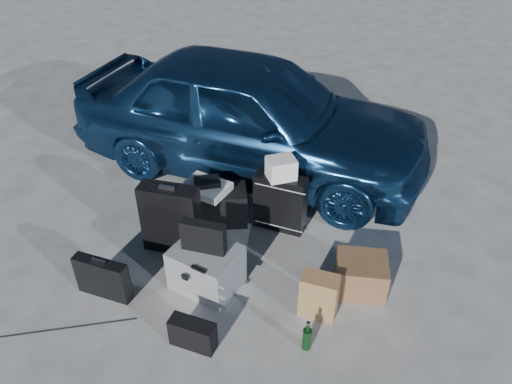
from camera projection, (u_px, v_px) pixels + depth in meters
ground at (220, 306)px, 4.25m from camera, size 60.00×60.00×0.00m
car at (250, 115)px, 5.65m from camera, size 4.31×2.54×1.38m
pelican_case at (206, 267)px, 4.34m from camera, size 0.68×0.63×0.40m
laptop_bag at (203, 237)px, 4.15m from camera, size 0.39×0.15×0.28m
briefcase at (103, 278)px, 4.25m from camera, size 0.50×0.21×0.38m
suitcase_left at (171, 219)px, 4.65m from camera, size 0.56×0.25×0.71m
suitcase_right at (280, 202)px, 4.94m from camera, size 0.54×0.30×0.61m
white_carton at (281, 168)px, 4.69m from camera, size 0.32×0.30×0.21m
duffel_bag at (209, 206)px, 5.07m from camera, size 0.82×0.50×0.38m
flat_box_white at (206, 188)px, 4.94m from camera, size 0.53×0.47×0.08m
flat_box_black at (207, 182)px, 4.90m from camera, size 0.30×0.25×0.05m
kraft_bag at (319, 295)px, 4.08m from camera, size 0.33×0.24×0.40m
cardboard_box at (361, 275)px, 4.32m from camera, size 0.43×0.38×0.32m
messenger_bag at (193, 334)px, 3.85m from camera, size 0.38×0.21×0.25m
green_bottle at (307, 336)px, 3.82m from camera, size 0.09×0.09×0.28m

